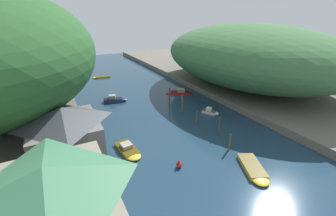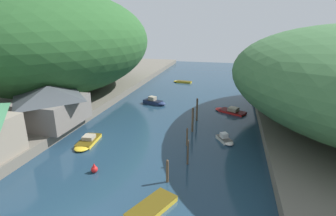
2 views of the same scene
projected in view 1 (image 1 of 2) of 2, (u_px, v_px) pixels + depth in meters
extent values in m
plane|color=#1E384C|center=(148.00, 103.00, 46.44)|extent=(130.00, 130.00, 0.00)
cube|color=#666056|center=(7.00, 126.00, 35.78)|extent=(22.00, 120.00, 1.29)
cube|color=#666056|center=(237.00, 85.00, 56.60)|extent=(22.00, 120.00, 1.29)
ellipsoid|color=#3D6B3D|center=(249.00, 54.00, 52.72)|extent=(33.60, 47.05, 14.00)
cube|color=gray|center=(54.00, 214.00, 16.64)|extent=(8.79, 10.86, 4.37)
pyramid|color=#38704C|center=(45.00, 179.00, 15.38)|extent=(9.49, 11.72, 2.09)
cube|color=slate|center=(66.00, 135.00, 28.18)|extent=(7.97, 8.80, 3.69)
pyramid|color=#3D4247|center=(62.00, 115.00, 27.09)|extent=(8.61, 9.50, 1.88)
cube|color=gold|center=(127.00, 149.00, 30.52)|extent=(2.42, 4.32, 0.43)
ellipsoid|color=gold|center=(134.00, 156.00, 28.94)|extent=(2.11, 2.25, 0.43)
cube|color=#4C3E0E|center=(127.00, 147.00, 30.43)|extent=(2.47, 4.40, 0.03)
cube|color=#9E937F|center=(126.00, 145.00, 30.43)|extent=(1.54, 1.59, 0.51)
cube|color=gold|center=(252.00, 166.00, 26.97)|extent=(3.78, 5.03, 0.50)
ellipsoid|color=gold|center=(260.00, 179.00, 24.85)|extent=(2.72, 2.90, 0.50)
cube|color=#4C3E0E|center=(252.00, 165.00, 26.87)|extent=(3.86, 5.13, 0.03)
cube|color=red|center=(180.00, 93.00, 52.31)|extent=(4.93, 3.87, 0.36)
ellipsoid|color=red|center=(171.00, 93.00, 52.27)|extent=(2.88, 2.78, 0.36)
cube|color=#450A0A|center=(180.00, 92.00, 52.23)|extent=(5.03, 3.95, 0.03)
cube|color=#9E937F|center=(181.00, 90.00, 52.11)|extent=(2.05, 2.01, 0.65)
cube|color=gold|center=(103.00, 77.00, 65.00)|extent=(4.03, 1.81, 0.41)
ellipsoid|color=gold|center=(96.00, 78.00, 64.33)|extent=(2.08, 1.53, 0.41)
cube|color=#4C3E0E|center=(103.00, 76.00, 64.91)|extent=(4.11, 1.84, 0.03)
cube|color=silver|center=(209.00, 112.00, 41.93)|extent=(2.35, 2.80, 0.44)
ellipsoid|color=silver|center=(216.00, 113.00, 41.32)|extent=(1.64, 1.68, 0.44)
cube|color=#504E4A|center=(209.00, 111.00, 41.84)|extent=(2.39, 2.86, 0.03)
cube|color=silver|center=(209.00, 109.00, 41.75)|extent=(1.19, 1.20, 0.68)
cube|color=navy|center=(113.00, 100.00, 47.23)|extent=(4.09, 2.69, 0.69)
ellipsoid|color=navy|center=(122.00, 100.00, 47.51)|extent=(2.27, 2.02, 0.69)
cube|color=black|center=(113.00, 99.00, 47.09)|extent=(4.17, 2.74, 0.03)
cube|color=#9E937F|center=(112.00, 97.00, 46.93)|extent=(1.60, 1.47, 0.78)
cylinder|color=brown|center=(230.00, 142.00, 30.27)|extent=(0.28, 0.28, 2.31)
sphere|color=brown|center=(231.00, 134.00, 29.80)|extent=(0.25, 0.25, 0.25)
cylinder|color=#4C3D2D|center=(219.00, 126.00, 33.95)|extent=(0.21, 0.21, 2.84)
sphere|color=#4C3D2D|center=(220.00, 118.00, 33.39)|extent=(0.19, 0.19, 0.19)
cylinder|color=brown|center=(196.00, 118.00, 37.49)|extent=(0.23, 0.23, 2.31)
sphere|color=brown|center=(197.00, 111.00, 37.03)|extent=(0.21, 0.21, 0.21)
cylinder|color=brown|center=(182.00, 105.00, 41.07)|extent=(0.30, 0.30, 3.54)
sphere|color=brown|center=(182.00, 95.00, 40.36)|extent=(0.27, 0.27, 0.27)
cylinder|color=brown|center=(169.00, 97.00, 45.03)|extent=(0.31, 0.31, 3.57)
sphere|color=brown|center=(169.00, 88.00, 44.31)|extent=(0.28, 0.28, 0.28)
sphere|color=red|center=(179.00, 165.00, 27.05)|extent=(0.72, 0.72, 0.72)
cone|color=red|center=(179.00, 161.00, 26.84)|extent=(0.36, 0.36, 0.36)
cylinder|color=#282D3D|center=(99.00, 196.00, 20.61)|extent=(0.13, 0.13, 0.85)
cylinder|color=#282D3D|center=(98.00, 195.00, 20.76)|extent=(0.13, 0.13, 0.85)
cube|color=gold|center=(97.00, 189.00, 20.40)|extent=(0.22, 0.38, 0.62)
sphere|color=#9E7051|center=(97.00, 186.00, 20.24)|extent=(0.22, 0.22, 0.22)
cylinder|color=#282D3D|center=(96.00, 184.00, 22.07)|extent=(0.13, 0.13, 0.85)
cylinder|color=#282D3D|center=(95.00, 183.00, 22.18)|extent=(0.13, 0.13, 0.85)
cube|color=#2D2D33|center=(95.00, 178.00, 21.84)|extent=(0.34, 0.43, 0.62)
sphere|color=beige|center=(94.00, 174.00, 21.67)|extent=(0.22, 0.22, 0.22)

